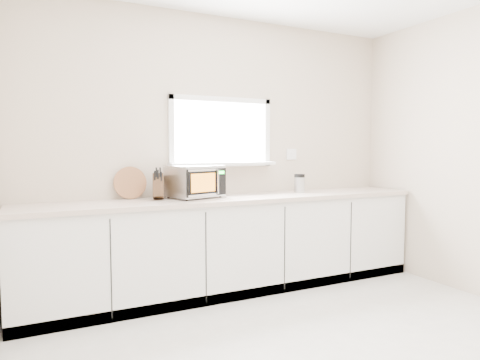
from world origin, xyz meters
TOP-DOWN VIEW (x-y plane):
  - back_wall at (0.00, 2.00)m, footprint 4.00×0.17m
  - cabinets at (0.00, 1.70)m, footprint 3.92×0.60m
  - countertop at (0.00, 1.69)m, footprint 3.92×0.64m
  - microwave at (-0.36, 1.77)m, footprint 0.56×0.49m
  - knife_block at (-0.71, 1.78)m, footprint 0.15×0.22m
  - cutting_board at (-0.93, 1.94)m, footprint 0.30×0.07m
  - coffee_grinder at (0.80, 1.76)m, footprint 0.13×0.13m

SIDE VIEW (x-z plane):
  - cabinets at x=0.00m, z-range 0.00..0.88m
  - countertop at x=0.00m, z-range 0.88..0.92m
  - coffee_grinder at x=0.80m, z-range 0.92..1.12m
  - knife_block at x=-0.71m, z-range 0.90..1.19m
  - cutting_board at x=-0.93m, z-range 0.92..1.22m
  - microwave at x=-0.36m, z-range 0.93..1.23m
  - back_wall at x=0.00m, z-range 0.01..2.71m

